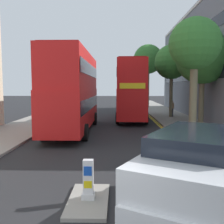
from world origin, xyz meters
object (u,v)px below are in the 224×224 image
object	(u,v)px
taxi_minivan	(193,174)
keep_left_bollard	(88,181)
double_decker_bus_away	(73,89)
double_decker_bus_oncoming	(132,89)
pedestrian_far	(172,108)

from	to	relation	value
taxi_minivan	keep_left_bollard	bearing A→B (deg)	165.30
keep_left_bollard	double_decker_bus_away	bearing A→B (deg)	101.53
keep_left_bollard	double_decker_bus_away	size ratio (longest dim) A/B	0.10
double_decker_bus_away	double_decker_bus_oncoming	size ratio (longest dim) A/B	0.99
taxi_minivan	pedestrian_far	world-z (taller)	taxi_minivan
keep_left_bollard	pedestrian_far	bearing A→B (deg)	71.91
pedestrian_far	double_decker_bus_away	bearing A→B (deg)	-136.81
keep_left_bollard	double_decker_bus_oncoming	size ratio (longest dim) A/B	0.10
taxi_minivan	pedestrian_far	size ratio (longest dim) A/B	3.16
taxi_minivan	pedestrian_far	xyz separation A→B (m)	(3.83, 20.58, -0.08)
double_decker_bus_oncoming	taxi_minivan	size ratio (longest dim) A/B	2.13
keep_left_bollard	pedestrian_far	size ratio (longest dim) A/B	0.69
keep_left_bollard	pedestrian_far	world-z (taller)	pedestrian_far
double_decker_bus_oncoming	taxi_minivan	distance (m)	19.51
keep_left_bollard	double_decker_bus_oncoming	distance (m)	19.00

